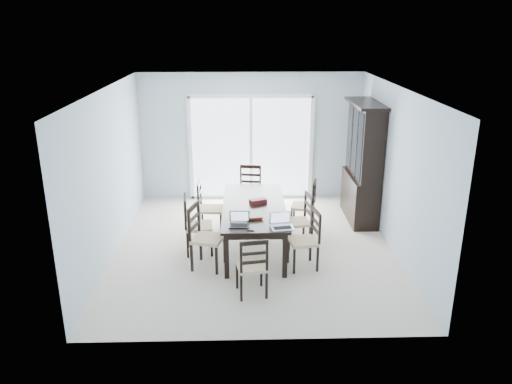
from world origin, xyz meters
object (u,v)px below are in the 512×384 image
(chair_left_near, at_px, (201,229))
(game_box, at_px, (258,201))
(chair_right_near, at_px, (309,233))
(chair_right_mid, at_px, (302,214))
(chair_end_far, at_px, (250,185))
(china_hutch, at_px, (363,164))
(laptop_silver, at_px, (282,225))
(chair_end_near, at_px, (253,261))
(hot_tub, at_px, (211,159))
(chair_left_mid, at_px, (193,219))
(chair_right_far, at_px, (308,200))
(dining_table, at_px, (254,210))
(laptop_dark, at_px, (239,223))
(cell_phone, at_px, (250,230))
(chair_left_far, at_px, (206,202))

(chair_left_near, bearing_deg, game_box, 146.06)
(chair_left_near, xyz_separation_m, chair_right_near, (1.61, -0.06, -0.05))
(chair_right_mid, xyz_separation_m, chair_end_far, (-0.83, 1.47, 0.03))
(china_hutch, bearing_deg, laptop_silver, -126.79)
(chair_end_near, height_order, hot_tub, hot_tub)
(chair_left_mid, relative_size, game_box, 4.15)
(chair_right_mid, bearing_deg, chair_right_far, -25.06)
(dining_table, relative_size, laptop_dark, 7.29)
(chair_right_far, distance_m, laptop_silver, 1.85)
(game_box, bearing_deg, chair_left_mid, -167.01)
(china_hutch, xyz_separation_m, cell_phone, (-2.10, -2.25, -0.32))
(chair_left_near, relative_size, chair_end_far, 1.04)
(chair_left_mid, distance_m, chair_end_near, 1.68)
(chair_left_near, xyz_separation_m, chair_right_far, (1.78, 1.40, -0.06))
(chair_right_mid, xyz_separation_m, cell_phone, (-0.87, -1.08, 0.20))
(chair_right_far, distance_m, laptop_dark, 2.04)
(chair_left_mid, bearing_deg, hot_tub, 173.28)
(china_hutch, height_order, hot_tub, china_hutch)
(chair_left_mid, height_order, cell_phone, chair_left_mid)
(chair_end_far, bearing_deg, chair_end_near, 98.27)
(chair_right_far, relative_size, chair_end_near, 1.03)
(cell_phone, bearing_deg, china_hutch, 60.58)
(chair_right_mid, distance_m, chair_right_far, 0.73)
(chair_left_mid, height_order, chair_right_mid, chair_left_mid)
(chair_right_far, bearing_deg, chair_left_mid, 127.91)
(chair_left_far, distance_m, laptop_dark, 1.66)
(chair_right_far, relative_size, game_box, 3.90)
(chair_left_mid, distance_m, hot_tub, 3.79)
(chair_left_near, bearing_deg, laptop_dark, 84.20)
(cell_phone, distance_m, game_box, 1.12)
(chair_right_far, bearing_deg, game_box, 139.21)
(laptop_dark, xyz_separation_m, hot_tub, (-0.66, 4.51, -0.27))
(chair_left_far, relative_size, chair_end_far, 0.97)
(chair_left_mid, relative_size, laptop_dark, 3.67)
(hot_tub, bearing_deg, chair_right_mid, -64.78)
(game_box, relative_size, hot_tub, 0.11)
(chair_right_near, relative_size, chair_right_mid, 1.01)
(cell_phone, xyz_separation_m, game_box, (0.14, 1.11, 0.03))
(chair_right_far, bearing_deg, hot_tub, 46.07)
(china_hutch, bearing_deg, chair_end_far, 171.82)
(chair_right_near, xyz_separation_m, chair_right_far, (0.17, 1.46, -0.01))
(chair_left_far, relative_size, chair_end_near, 1.05)
(laptop_dark, relative_size, cell_phone, 2.81)
(cell_phone, bearing_deg, laptop_silver, 20.12)
(laptop_dark, height_order, cell_phone, laptop_dark)
(dining_table, height_order, chair_right_mid, chair_right_mid)
(dining_table, distance_m, chair_right_near, 1.06)
(china_hutch, relative_size, chair_end_near, 2.17)
(chair_left_near, relative_size, chair_right_mid, 1.10)
(dining_table, bearing_deg, laptop_dark, -105.57)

